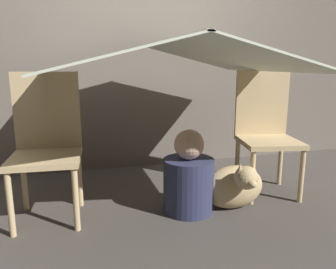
% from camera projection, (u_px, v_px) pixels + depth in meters
% --- Properties ---
extents(ground_plane, '(8.80, 8.80, 0.00)m').
position_uv_depth(ground_plane, '(174.00, 214.00, 2.17)').
color(ground_plane, '#47423D').
extents(wall_back, '(7.00, 0.05, 2.50)m').
position_uv_depth(wall_back, '(138.00, 34.00, 2.99)').
color(wall_back, '#6B6056').
rests_on(wall_back, ground_plane).
extents(chair_left, '(0.45, 0.45, 0.93)m').
position_uv_depth(chair_left, '(47.00, 141.00, 2.08)').
color(chair_left, '#D1B27F').
rests_on(chair_left, ground_plane).
extents(chair_right, '(0.49, 0.49, 0.93)m').
position_uv_depth(chair_right, '(266.00, 128.00, 2.51)').
color(chair_right, '#D1B27F').
rests_on(chair_right, ground_plane).
extents(sheet_canopy, '(1.58, 1.38, 0.21)m').
position_uv_depth(sheet_canopy, '(168.00, 56.00, 2.10)').
color(sheet_canopy, silver).
extents(person_front, '(0.34, 0.34, 0.56)m').
position_uv_depth(person_front, '(189.00, 179.00, 2.19)').
color(person_front, '#2D3351').
rests_on(person_front, ground_plane).
extents(dog, '(0.43, 0.37, 0.37)m').
position_uv_depth(dog, '(235.00, 186.00, 2.23)').
color(dog, tan).
rests_on(dog, ground_plane).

